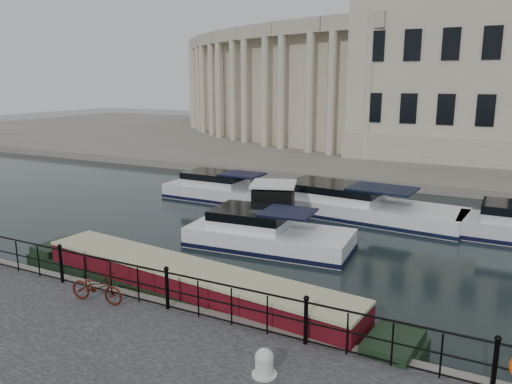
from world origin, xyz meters
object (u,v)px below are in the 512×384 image
(mooring_bollard, at_px, (264,363))
(narrowboat, at_px, (189,293))
(harbour_hut, at_px, (273,208))
(bicycle, at_px, (97,287))

(mooring_bollard, bearing_deg, narrowboat, 142.84)
(narrowboat, height_order, harbour_hut, harbour_hut)
(narrowboat, bearing_deg, mooring_bollard, -31.38)
(bicycle, distance_m, harbour_hut, 10.38)
(narrowboat, distance_m, harbour_hut, 8.44)
(bicycle, distance_m, mooring_bollard, 5.81)
(mooring_bollard, relative_size, narrowboat, 0.04)
(mooring_bollard, xyz_separation_m, harbour_hut, (-5.19, 11.39, 0.12))
(narrowboat, bearing_deg, bicycle, -123.93)
(harbour_hut, bearing_deg, narrowboat, -100.95)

